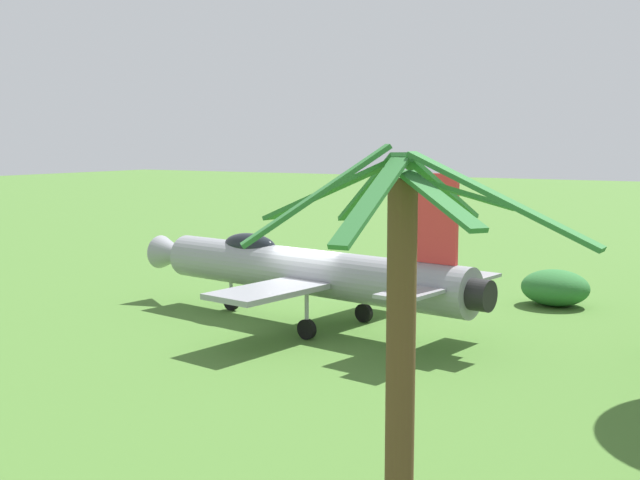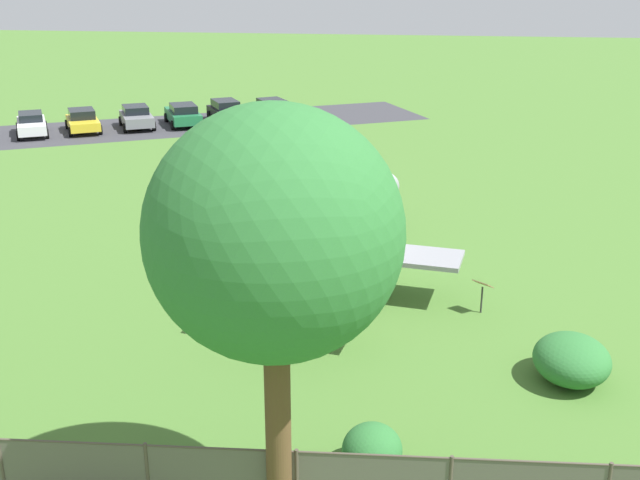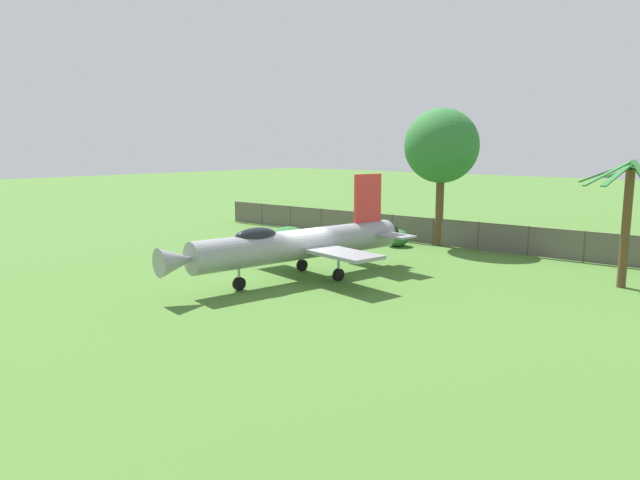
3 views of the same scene
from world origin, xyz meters
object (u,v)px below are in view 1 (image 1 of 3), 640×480
object	(u,v)px
display_jet	(299,269)
palm_tree	(400,339)
shrub_near_fence	(555,288)
info_plaque	(422,281)

from	to	relation	value
display_jet	palm_tree	size ratio (longest dim) A/B	2.34
display_jet	shrub_near_fence	bearing A→B (deg)	-123.79
palm_tree	display_jet	bearing A→B (deg)	-142.94
display_jet	palm_tree	distance (m)	14.92
palm_tree	info_plaque	xyz separation A→B (m)	(-16.56, -6.77, -2.39)
shrub_near_fence	display_jet	bearing A→B (deg)	-42.40
palm_tree	shrub_near_fence	bearing A→B (deg)	-171.96
info_plaque	display_jet	bearing A→B (deg)	-24.77
display_jet	info_plaque	xyz separation A→B (m)	(-4.72, 2.18, -0.89)
palm_tree	info_plaque	size ratio (longest dim) A/B	5.01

